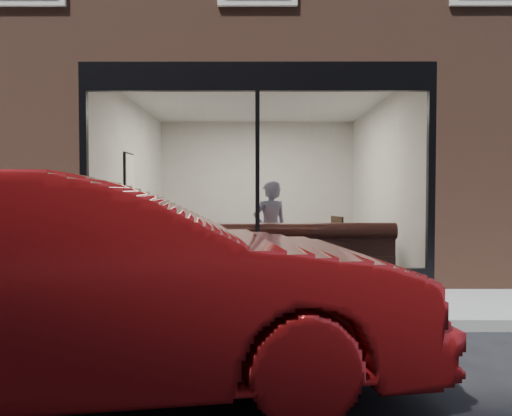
{
  "coord_description": "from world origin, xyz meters",
  "views": [
    {
      "loc": [
        0.0,
        -5.0,
        1.4
      ],
      "look_at": [
        -0.02,
        2.4,
        1.14
      ],
      "focal_mm": 35.0,
      "sensor_mm": 36.0,
      "label": 1
    }
  ],
  "objects_px": {
    "cafe_table_right": "(360,228)",
    "cafe_chair_left": "(180,252)",
    "banquette": "(257,269)",
    "parked_car": "(92,285)",
    "cafe_table_left": "(211,229)",
    "person": "(270,230)",
    "cafe_chair_right": "(327,257)"
  },
  "relations": [
    {
      "from": "banquette",
      "to": "cafe_table_right",
      "type": "bearing_deg",
      "value": 36.02
    },
    {
      "from": "cafe_chair_left",
      "to": "cafe_table_right",
      "type": "bearing_deg",
      "value": 159.04
    },
    {
      "from": "cafe_chair_left",
      "to": "cafe_chair_right",
      "type": "xyz_separation_m",
      "value": [
        2.7,
        -0.71,
        0.0
      ]
    },
    {
      "from": "cafe_table_right",
      "to": "parked_car",
      "type": "xyz_separation_m",
      "value": [
        -2.94,
        -5.39,
        0.02
      ]
    },
    {
      "from": "cafe_table_right",
      "to": "parked_car",
      "type": "relative_size",
      "value": 0.14
    },
    {
      "from": "cafe_table_left",
      "to": "cafe_table_right",
      "type": "relative_size",
      "value": 1.03
    },
    {
      "from": "cafe_table_left",
      "to": "parked_car",
      "type": "height_order",
      "value": "parked_car"
    },
    {
      "from": "person",
      "to": "parked_car",
      "type": "distance_m",
      "value": 4.59
    },
    {
      "from": "parked_car",
      "to": "banquette",
      "type": "bearing_deg",
      "value": -25.36
    },
    {
      "from": "banquette",
      "to": "parked_car",
      "type": "bearing_deg",
      "value": -105.52
    },
    {
      "from": "banquette",
      "to": "parked_car",
      "type": "xyz_separation_m",
      "value": [
        -1.13,
        -4.07,
        0.53
      ]
    },
    {
      "from": "banquette",
      "to": "cafe_chair_left",
      "type": "xyz_separation_m",
      "value": [
        -1.48,
        1.99,
        0.01
      ]
    },
    {
      "from": "banquette",
      "to": "cafe_table_left",
      "type": "xyz_separation_m",
      "value": [
        -0.8,
        1.08,
        0.52
      ]
    },
    {
      "from": "cafe_table_left",
      "to": "cafe_table_right",
      "type": "distance_m",
      "value": 2.62
    },
    {
      "from": "banquette",
      "to": "cafe_chair_left",
      "type": "height_order",
      "value": "banquette"
    },
    {
      "from": "banquette",
      "to": "parked_car",
      "type": "distance_m",
      "value": 4.26
    },
    {
      "from": "person",
      "to": "cafe_chair_right",
      "type": "xyz_separation_m",
      "value": [
        1.03,
        0.95,
        -0.54
      ]
    },
    {
      "from": "cafe_table_left",
      "to": "cafe_chair_left",
      "type": "bearing_deg",
      "value": 126.51
    },
    {
      "from": "cafe_table_right",
      "to": "banquette",
      "type": "bearing_deg",
      "value": -143.98
    },
    {
      "from": "cafe_table_right",
      "to": "cafe_chair_left",
      "type": "relative_size",
      "value": 1.41
    },
    {
      "from": "banquette",
      "to": "cafe_table_left",
      "type": "height_order",
      "value": "cafe_table_left"
    },
    {
      "from": "cafe_table_left",
      "to": "cafe_table_right",
      "type": "height_order",
      "value": "same"
    },
    {
      "from": "person",
      "to": "cafe_table_left",
      "type": "relative_size",
      "value": 2.45
    },
    {
      "from": "cafe_chair_left",
      "to": "cafe_chair_right",
      "type": "height_order",
      "value": "cafe_chair_left"
    },
    {
      "from": "banquette",
      "to": "cafe_chair_right",
      "type": "xyz_separation_m",
      "value": [
        1.23,
        1.28,
        0.01
      ]
    },
    {
      "from": "cafe_table_right",
      "to": "cafe_chair_right",
      "type": "bearing_deg",
      "value": -176.08
    },
    {
      "from": "cafe_chair_right",
      "to": "parked_car",
      "type": "xyz_separation_m",
      "value": [
        -2.36,
        -5.35,
        0.52
      ]
    },
    {
      "from": "cafe_table_left",
      "to": "parked_car",
      "type": "bearing_deg",
      "value": -93.63
    },
    {
      "from": "cafe_chair_left",
      "to": "banquette",
      "type": "bearing_deg",
      "value": 117.17
    },
    {
      "from": "cafe_chair_right",
      "to": "cafe_table_left",
      "type": "bearing_deg",
      "value": -11.88
    },
    {
      "from": "person",
      "to": "cafe_table_left",
      "type": "xyz_separation_m",
      "value": [
        -1.0,
        0.75,
        -0.04
      ]
    },
    {
      "from": "person",
      "to": "cafe_chair_left",
      "type": "bearing_deg",
      "value": -67.76
    }
  ]
}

